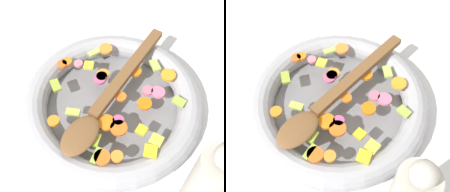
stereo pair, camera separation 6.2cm
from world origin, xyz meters
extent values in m
plane|color=silver|center=(0.00, 0.00, 0.00)|extent=(4.00, 4.00, 0.00)
cylinder|color=slate|center=(0.00, 0.00, 0.01)|extent=(0.31, 0.31, 0.01)
torus|color=#9E9EA5|center=(0.00, 0.00, 0.03)|extent=(0.36, 0.36, 0.05)
cylinder|color=orange|center=(0.06, 0.02, 0.05)|extent=(0.04, 0.04, 0.01)
cylinder|color=orange|center=(0.05, -0.06, 0.05)|extent=(0.04, 0.04, 0.01)
cylinder|color=orange|center=(-0.04, 0.04, 0.05)|extent=(0.03, 0.03, 0.01)
cylinder|color=orange|center=(0.05, -0.12, 0.05)|extent=(0.04, 0.04, 0.01)
cylinder|color=orange|center=(-0.08, 0.10, 0.05)|extent=(0.04, 0.04, 0.01)
cylinder|color=orange|center=(-0.13, 0.01, 0.05)|extent=(0.03, 0.03, 0.01)
cylinder|color=orange|center=(-0.13, 0.02, 0.05)|extent=(0.02, 0.02, 0.01)
cylinder|color=orange|center=(0.02, 0.01, 0.05)|extent=(0.03, 0.03, 0.01)
cylinder|color=orange|center=(-0.06, -0.11, 0.05)|extent=(0.03, 0.03, 0.01)
cylinder|color=orange|center=(0.07, -0.11, 0.05)|extent=(0.03, 0.03, 0.01)
cylinder|color=orange|center=(0.01, 0.08, 0.05)|extent=(0.04, 0.04, 0.01)
cylinder|color=orange|center=(0.02, -0.06, 0.05)|extent=(0.03, 0.03, 0.01)
cylinder|color=orange|center=(0.07, 0.10, 0.05)|extent=(0.04, 0.04, 0.01)
cube|color=#AFDC59|center=(0.04, 0.11, 0.05)|extent=(0.03, 0.03, 0.01)
cube|color=#9ABF40|center=(0.04, -0.12, 0.05)|extent=(0.01, 0.03, 0.01)
cube|color=#B7D64F|center=(-0.04, -0.07, 0.05)|extent=(0.03, 0.02, 0.01)
cube|color=#9FC045|center=(0.12, 0.05, 0.05)|extent=(0.03, 0.02, 0.01)
cube|color=#98AD38|center=(-0.11, -0.04, 0.05)|extent=(0.03, 0.03, 0.01)
cube|color=#96AC34|center=(0.02, -0.10, 0.05)|extent=(0.02, 0.03, 0.01)
cube|color=#B3DA61|center=(-0.09, 0.08, 0.05)|extent=(0.02, 0.03, 0.01)
cylinder|color=pink|center=(-0.10, 0.03, 0.05)|extent=(0.02, 0.02, 0.01)
cylinder|color=#D44D87|center=(0.04, -0.04, 0.05)|extent=(0.03, 0.03, 0.01)
cylinder|color=#DE6B8E|center=(0.07, 0.05, 0.05)|extent=(0.04, 0.04, 0.01)
cylinder|color=#C72B60|center=(-0.04, 0.03, 0.05)|extent=(0.03, 0.03, 0.01)
cylinder|color=#D35582|center=(-0.04, 0.02, 0.05)|extent=(0.03, 0.03, 0.01)
cylinder|color=#E56684|center=(0.05, 0.05, 0.05)|extent=(0.03, 0.03, 0.01)
cube|color=yellow|center=(0.12, -0.04, 0.05)|extent=(0.02, 0.02, 0.01)
cube|color=yellow|center=(-0.08, 0.04, 0.05)|extent=(0.03, 0.03, 0.01)
cube|color=gold|center=(0.09, -0.04, 0.05)|extent=(0.02, 0.02, 0.01)
cube|color=yellow|center=(0.12, -0.07, 0.05)|extent=(0.03, 0.03, 0.01)
cube|color=brown|center=(0.00, 0.06, 0.06)|extent=(0.03, 0.26, 0.01)
ellipsoid|color=brown|center=(0.00, -0.11, 0.06)|extent=(0.06, 0.09, 0.01)
cylinder|color=#B2ADA3|center=(0.22, -0.10, 0.10)|extent=(0.06, 0.06, 0.21)
camera|label=1|loc=(0.18, -0.30, 0.56)|focal=50.00mm
camera|label=2|loc=(0.23, -0.26, 0.56)|focal=50.00mm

